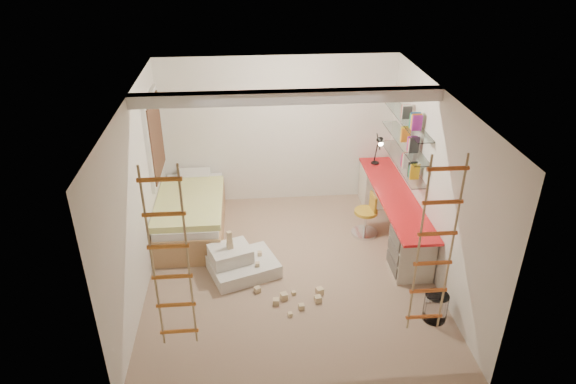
{
  "coord_description": "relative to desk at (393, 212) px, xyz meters",
  "views": [
    {
      "loc": [
        -0.54,
        -6.0,
        4.52
      ],
      "look_at": [
        0.0,
        0.3,
        1.15
      ],
      "focal_mm": 32.0,
      "sensor_mm": 36.0,
      "label": 1
    }
  ],
  "objects": [
    {
      "name": "toy_blocks",
      "position": [
        -2.04,
        -1.23,
        -0.21
      ],
      "size": [
        1.33,
        1.16,
        0.68
      ],
      "color": "#CCB284",
      "rests_on": "floor"
    },
    {
      "name": "window_frame",
      "position": [
        -3.69,
        0.64,
        1.15
      ],
      "size": [
        0.06,
        1.15,
        1.35
      ],
      "primitive_type": "cube",
      "color": "white",
      "rests_on": "wall_left"
    },
    {
      "name": "ceiling_beam",
      "position": [
        -1.72,
        -0.56,
        2.12
      ],
      "size": [
        4.0,
        0.18,
        0.16
      ],
      "primitive_type": "cube",
      "color": "white",
      "rests_on": "ceiling"
    },
    {
      "name": "window_blind",
      "position": [
        -3.65,
        0.64,
        1.15
      ],
      "size": [
        0.02,
        1.0,
        1.2
      ],
      "primitive_type": "cube",
      "color": "#4C2D1E",
      "rests_on": "window_frame"
    },
    {
      "name": "bed",
      "position": [
        -3.2,
        0.36,
        -0.07
      ],
      "size": [
        1.02,
        2.0,
        0.69
      ],
      "color": "#AD7F51",
      "rests_on": "floor"
    },
    {
      "name": "swivel_chair",
      "position": [
        -0.41,
        0.04,
        -0.14
      ],
      "size": [
        0.45,
        0.45,
        0.72
      ],
      "color": "gold",
      "rests_on": "floor"
    },
    {
      "name": "desk",
      "position": [
        0.0,
        0.0,
        0.0
      ],
      "size": [
        0.56,
        2.8,
        0.75
      ],
      "color": "red",
      "rests_on": "floor"
    },
    {
      "name": "shelves",
      "position": [
        0.15,
        0.27,
        1.1
      ],
      "size": [
        0.25,
        1.8,
        0.71
      ],
      "color": "white",
      "rests_on": "wall_right"
    },
    {
      "name": "rope_ladder_right",
      "position": [
        -0.37,
        -2.61,
        1.11
      ],
      "size": [
        0.41,
        0.04,
        2.13
      ],
      "primitive_type": null,
      "color": "#D15423",
      "rests_on": "ceiling"
    },
    {
      "name": "task_lamp",
      "position": [
        -0.05,
        0.96,
        0.73
      ],
      "size": [
        0.14,
        0.36,
        0.57
      ],
      "color": "black",
      "rests_on": "desk"
    },
    {
      "name": "waste_bin",
      "position": [
        0.03,
        -2.01,
        -0.22
      ],
      "size": [
        0.3,
        0.3,
        0.38
      ],
      "primitive_type": "cylinder",
      "color": "white",
      "rests_on": "floor"
    },
    {
      "name": "books",
      "position": [
        0.15,
        0.27,
        1.23
      ],
      "size": [
        0.14,
        0.58,
        0.92
      ],
      "color": "yellow",
      "rests_on": "shelves"
    },
    {
      "name": "play_platform",
      "position": [
        -2.43,
        -0.81,
        -0.24
      ],
      "size": [
        1.1,
        0.98,
        0.41
      ],
      "color": "silver",
      "rests_on": "floor"
    },
    {
      "name": "rope_ladder_left",
      "position": [
        -3.07,
        -2.61,
        1.11
      ],
      "size": [
        0.41,
        0.04,
        2.13
      ],
      "primitive_type": null,
      "color": "#BD6B20",
      "rests_on": "ceiling"
    },
    {
      "name": "floor",
      "position": [
        -1.72,
        -0.86,
        -0.4
      ],
      "size": [
        4.5,
        4.5,
        0.0
      ],
      "primitive_type": "plane",
      "color": "#9D7D65",
      "rests_on": "ground"
    }
  ]
}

